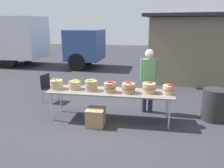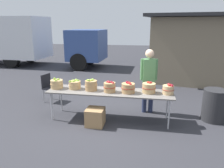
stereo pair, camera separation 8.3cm
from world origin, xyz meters
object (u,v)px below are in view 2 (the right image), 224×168
Objects in this scene: apple_basket_red_0 at (110,87)px; vendor_adult at (149,76)px; apple_basket_red_3 at (168,89)px; apple_basket_green_0 at (57,84)px; apple_basket_red_2 at (149,88)px; produce_crate at (95,117)px; folding_chair at (49,86)px; apple_basket_green_1 at (75,84)px; box_truck at (27,39)px; apple_basket_green_2 at (91,85)px; trash_barrel at (214,105)px; market_table at (110,92)px; apple_basket_red_1 at (128,88)px.

apple_basket_red_0 is 0.18× the size of vendor_adult.
apple_basket_green_0 is at bearing -179.59° from apple_basket_red_3.
apple_basket_red_2 is 1.47m from produce_crate.
folding_chair is at bearing 162.76° from apple_basket_red_2.
apple_basket_red_0 is (0.93, -0.10, 0.01)m from apple_basket_green_1.
box_truck is at bearing 138.55° from apple_basket_red_3.
apple_basket_green_1 is at bearing 145.50° from produce_crate.
apple_basket_red_2 reaches higher than folding_chair.
apple_basket_green_2 is at bearing 116.25° from produce_crate.
apple_basket_red_3 is 0.35× the size of trash_barrel.
apple_basket_red_0 is 1.08× the size of apple_basket_red_3.
produce_crate is at bearing 32.17° from vendor_adult.
apple_basket_red_0 is at bearing -6.44° from apple_basket_green_2.
market_table is 0.50m from apple_basket_green_2.
apple_basket_red_3 reaches higher than market_table.
trash_barrel is (3.97, 0.40, -0.46)m from apple_basket_green_0.
apple_basket_red_1 is 2.79m from folding_chair.
apple_basket_green_1 is 0.40× the size of trash_barrel.
apple_basket_red_0 reaches higher than apple_basket_green_1.
box_truck reaches higher than apple_basket_green_0.
apple_basket_green_0 is at bearing -52.92° from box_truck.
apple_basket_green_0 is 1.17× the size of apple_basket_red_3.
apple_basket_red_1 is at bearing -5.86° from market_table.
vendor_adult reaches higher than market_table.
folding_chair is 4.73m from trash_barrel.
box_truck reaches higher than produce_crate.
trash_barrel is at bearing 15.56° from produce_crate.
apple_basket_green_0 reaches higher than folding_chair.
market_table is 0.93m from apple_basket_green_1.
vendor_adult is (2.32, 0.65, 0.15)m from apple_basket_green_0.
apple_basket_red_2 is (0.95, 0.04, 0.16)m from market_table.
apple_basket_red_0 is at bearing -102.31° from folding_chair.
folding_chair is at bearing -15.22° from vendor_adult.
apple_basket_green_2 is 0.93× the size of apple_basket_red_1.
apple_basket_green_2 reaches higher than apple_basket_red_2.
apple_basket_red_0 is 1.17m from vendor_adult.
apple_basket_red_3 is at bearing -162.04° from trash_barrel.
apple_basket_red_2 is at bearing 2.05° from apple_basket_green_2.
folding_chair is (-2.11, 0.99, -0.21)m from market_table.
apple_basket_red_1 is at bearing 25.57° from produce_crate.
apple_basket_red_2 is 0.63m from vendor_adult.
vendor_adult is (0.93, 0.65, 0.30)m from market_table.
apple_basket_red_0 is 9.09m from box_truck.
vendor_adult reaches higher than apple_basket_green_2.
vendor_adult reaches higher than apple_basket_red_3.
vendor_adult reaches higher than trash_barrel.
apple_basket_green_2 is at bearing -0.29° from apple_basket_green_0.
folding_chair is 2.32m from produce_crate.
market_table is 10.21× the size of apple_basket_red_0.
box_truck reaches higher than apple_basket_green_2.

